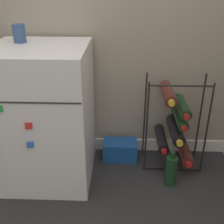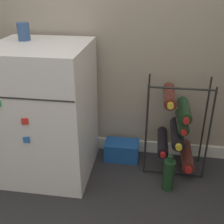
{
  "view_description": "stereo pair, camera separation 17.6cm",
  "coord_description": "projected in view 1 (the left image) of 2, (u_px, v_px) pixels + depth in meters",
  "views": [
    {
      "loc": [
        0.19,
        -1.24,
        1.19
      ],
      "look_at": [
        0.13,
        0.34,
        0.42
      ],
      "focal_mm": 45.0,
      "sensor_mm": 36.0,
      "label": 1
    },
    {
      "loc": [
        0.36,
        -1.22,
        1.19
      ],
      "look_at": [
        0.13,
        0.34,
        0.42
      ],
      "focal_mm": 45.0,
      "sensor_mm": 36.0,
      "label": 2
    }
  ],
  "objects": [
    {
      "name": "loose_bottle_floor",
      "position": [
        171.0,
        171.0,
        1.74
      ],
      "size": [
        0.07,
        0.07,
        0.24
      ],
      "color": "#19381E",
      "rests_on": "ground_plane"
    },
    {
      "name": "ground_plane",
      "position": [
        88.0,
        202.0,
        1.64
      ],
      "size": [
        14.0,
        14.0,
        0.0
      ],
      "primitive_type": "plane",
      "color": "#28282B"
    },
    {
      "name": "fridge_top_cup",
      "position": [
        19.0,
        33.0,
        1.59
      ],
      "size": [
        0.07,
        0.07,
        0.1
      ],
      "color": "#335184",
      "rests_on": "mini_fridge"
    },
    {
      "name": "soda_box",
      "position": [
        120.0,
        150.0,
        2.01
      ],
      "size": [
        0.24,
        0.14,
        0.13
      ],
      "color": "#194C9E",
      "rests_on": "ground_plane"
    },
    {
      "name": "mini_fridge",
      "position": [
        45.0,
        116.0,
        1.71
      ],
      "size": [
        0.55,
        0.56,
        0.85
      ],
      "color": "white",
      "rests_on": "ground_plane"
    },
    {
      "name": "wine_rack",
      "position": [
        175.0,
        125.0,
        1.85
      ],
      "size": [
        0.39,
        0.33,
        0.63
      ],
      "color": "black",
      "rests_on": "ground_plane"
    }
  ]
}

